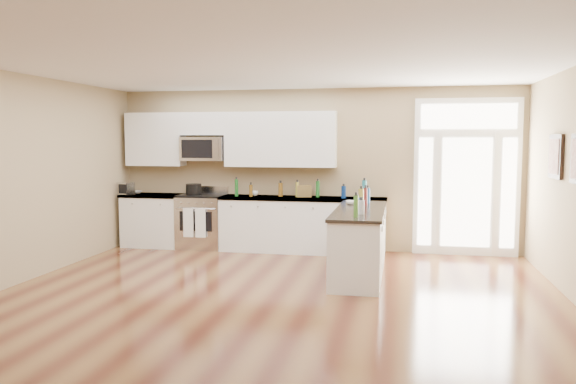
{
  "coord_description": "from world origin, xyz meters",
  "views": [
    {
      "loc": [
        1.47,
        -5.69,
        1.92
      ],
      "look_at": [
        -0.07,
        2.0,
        1.19
      ],
      "focal_mm": 35.0,
      "sensor_mm": 36.0,
      "label": 1
    }
  ],
  "objects_px": {
    "stockpot": "(194,189)",
    "toaster_oven": "(126,188)",
    "peninsula_cabinet": "(360,244)",
    "kitchen_range": "(202,221)"
  },
  "relations": [
    {
      "from": "stockpot",
      "to": "toaster_oven",
      "type": "height_order",
      "value": "toaster_oven"
    },
    {
      "from": "kitchen_range",
      "to": "toaster_oven",
      "type": "height_order",
      "value": "toaster_oven"
    },
    {
      "from": "peninsula_cabinet",
      "to": "kitchen_range",
      "type": "relative_size",
      "value": 2.15
    },
    {
      "from": "kitchen_range",
      "to": "toaster_oven",
      "type": "xyz_separation_m",
      "value": [
        -1.39,
        -0.13,
        0.57
      ]
    },
    {
      "from": "peninsula_cabinet",
      "to": "toaster_oven",
      "type": "xyz_separation_m",
      "value": [
        -4.28,
        1.32,
        0.62
      ]
    },
    {
      "from": "peninsula_cabinet",
      "to": "kitchen_range",
      "type": "bearing_deg",
      "value": 153.35
    },
    {
      "from": "stockpot",
      "to": "peninsula_cabinet",
      "type": "bearing_deg",
      "value": -24.71
    },
    {
      "from": "kitchen_range",
      "to": "toaster_oven",
      "type": "relative_size",
      "value": 4.18
    },
    {
      "from": "stockpot",
      "to": "toaster_oven",
      "type": "relative_size",
      "value": 1.06
    },
    {
      "from": "peninsula_cabinet",
      "to": "kitchen_range",
      "type": "xyz_separation_m",
      "value": [
        -2.89,
        1.45,
        0.04
      ]
    }
  ]
}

